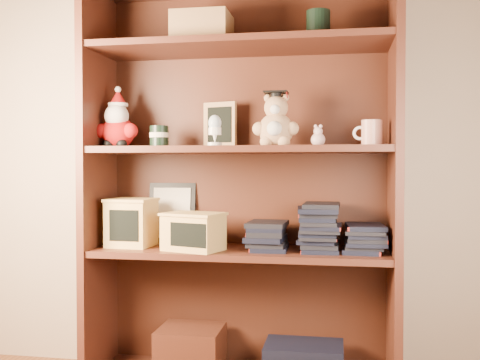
% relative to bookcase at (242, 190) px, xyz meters
% --- Properties ---
extents(bookcase, '(1.20, 0.35, 1.60)m').
position_rel_bookcase_xyz_m(bookcase, '(0.00, 0.00, 0.00)').
color(bookcase, '#482014').
rests_on(bookcase, ground).
extents(shelf_lower, '(1.14, 0.33, 0.02)m').
position_rel_bookcase_xyz_m(shelf_lower, '(0.00, -0.05, -0.24)').
color(shelf_lower, '#482014').
rests_on(shelf_lower, ground).
extents(shelf_upper, '(1.14, 0.33, 0.02)m').
position_rel_bookcase_xyz_m(shelf_upper, '(0.00, -0.05, 0.16)').
color(shelf_upper, '#482014').
rests_on(shelf_upper, ground).
extents(santa_plush, '(0.18, 0.13, 0.25)m').
position_rel_bookcase_xyz_m(santa_plush, '(-0.50, -0.06, 0.26)').
color(santa_plush, '#A50F0F').
rests_on(santa_plush, shelf_upper).
extents(teachers_tin, '(0.08, 0.08, 0.08)m').
position_rel_bookcase_xyz_m(teachers_tin, '(-0.33, -0.05, 0.21)').
color(teachers_tin, black).
rests_on(teachers_tin, shelf_upper).
extents(chalkboard_plaque, '(0.14, 0.10, 0.19)m').
position_rel_bookcase_xyz_m(chalkboard_plaque, '(-0.10, 0.06, 0.26)').
color(chalkboard_plaque, '#9E7547').
rests_on(chalkboard_plaque, shelf_upper).
extents(egg_cup, '(0.06, 0.06, 0.12)m').
position_rel_bookcase_xyz_m(egg_cup, '(-0.08, -0.13, 0.23)').
color(egg_cup, white).
rests_on(egg_cup, shelf_upper).
extents(grad_teddy_bear, '(0.18, 0.15, 0.22)m').
position_rel_bookcase_xyz_m(grad_teddy_bear, '(0.14, -0.06, 0.25)').
color(grad_teddy_bear, tan).
rests_on(grad_teddy_bear, shelf_upper).
extents(pink_figurine, '(0.05, 0.05, 0.09)m').
position_rel_bookcase_xyz_m(pink_figurine, '(0.30, -0.05, 0.20)').
color(pink_figurine, beige).
rests_on(pink_figurine, shelf_upper).
extents(teacher_mug, '(0.11, 0.08, 0.10)m').
position_rel_bookcase_xyz_m(teacher_mug, '(0.50, -0.05, 0.22)').
color(teacher_mug, silver).
rests_on(teacher_mug, shelf_upper).
extents(certificate_frame, '(0.20, 0.05, 0.25)m').
position_rel_bookcase_xyz_m(certificate_frame, '(-0.32, 0.09, -0.10)').
color(certificate_frame, black).
rests_on(certificate_frame, shelf_lower).
extents(treats_box, '(0.19, 0.19, 0.19)m').
position_rel_bookcase_xyz_m(treats_box, '(-0.44, -0.05, -0.13)').
color(treats_box, '#DDB15B').
rests_on(treats_box, shelf_lower).
extents(pencils_box, '(0.26, 0.22, 0.15)m').
position_rel_bookcase_xyz_m(pencils_box, '(-0.17, -0.12, -0.15)').
color(pencils_box, '#DDB15B').
rests_on(pencils_box, shelf_lower).
extents(book_stack_left, '(0.14, 0.20, 0.10)m').
position_rel_bookcase_xyz_m(book_stack_left, '(0.11, -0.05, -0.18)').
color(book_stack_left, black).
rests_on(book_stack_left, shelf_lower).
extents(book_stack_mid, '(0.14, 0.20, 0.19)m').
position_rel_bookcase_xyz_m(book_stack_mid, '(0.31, -0.05, -0.13)').
color(book_stack_mid, black).
rests_on(book_stack_mid, shelf_lower).
extents(book_stack_right, '(0.14, 0.20, 0.11)m').
position_rel_bookcase_xyz_m(book_stack_right, '(0.47, -0.05, -0.17)').
color(book_stack_right, black).
rests_on(book_stack_right, shelf_lower).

